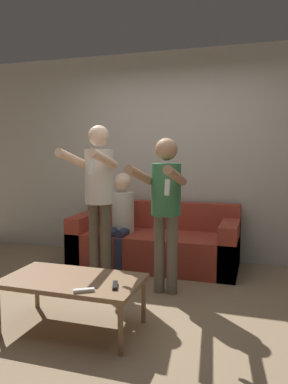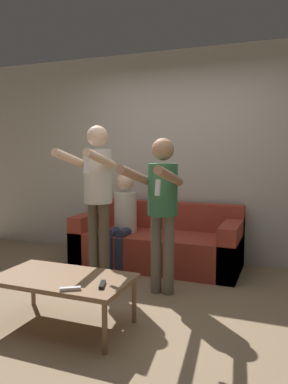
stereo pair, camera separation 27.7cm
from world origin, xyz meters
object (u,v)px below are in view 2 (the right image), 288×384
Objects in this scene: remote_far at (102,285)px; person_standing_left at (97,187)px; person_seated at (123,216)px; remote_near at (70,289)px; coffee_table at (63,281)px; couch at (157,244)px; person_standing_right at (162,199)px.

person_standing_left is at bearing 119.90° from remote_far.
remote_near is (0.43, -1.88, -0.20)m from person_seated.
person_standing_left reaches higher than remote_far.
person_standing_left is at bearing 101.50° from coffee_table.
couch is at bearing 24.82° from person_seated.
couch is at bearing 84.88° from coffee_table.
person_standing_right is 1.41× the size of coffee_table.
person_standing_left is 1.09× the size of person_standing_right.
remote_near is at bearing -104.44° from person_standing_right.
couch is at bearing 91.52° from remote_near.
person_seated reaches higher than coffee_table.
person_standing_right is at bearing -44.15° from person_seated.
remote_near is (0.05, -2.06, 0.15)m from couch.
person_standing_right reaches higher than remote_far.
coffee_table is 0.40m from remote_far.
person_standing_right is at bearing -68.23° from couch.
remote_far is (0.18, 0.16, 0.00)m from remote_near.
remote_far is (0.61, -1.72, -0.20)m from person_seated.
couch is at bearing 96.93° from remote_far.
person_seated is at bearing 109.54° from remote_far.
person_seated reaches higher than remote_near.
remote_far is (-0.12, -1.01, -0.53)m from person_standing_right.
person_standing_right reaches higher than coffee_table.
couch is 1.21× the size of person_standing_left.
coffee_table is at bearing -78.50° from person_standing_left.
person_standing_right is 1.15m from remote_far.
person_standing_left reaches higher than remote_near.
couch reaches higher than remote_far.
person_standing_left is at bearing -87.93° from person_seated.
coffee_table is at bearing -82.49° from person_seated.
remote_far is at bearing -83.07° from couch.
person_seated is 1.05× the size of coffee_table.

